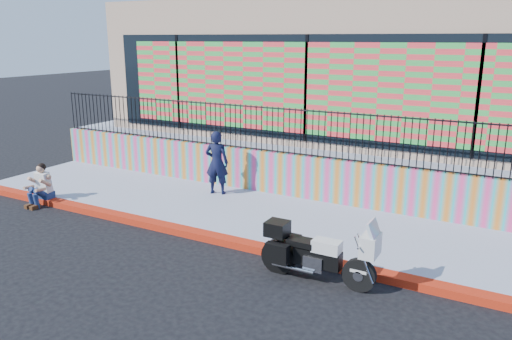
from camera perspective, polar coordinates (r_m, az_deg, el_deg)
The scene contains 10 objects.
ground at distance 10.54m, azimuth -3.66°, elevation -8.39°, with size 90.00×90.00×0.00m, color black.
red_curb at distance 10.51m, azimuth -3.67°, elevation -8.01°, with size 16.00×0.30×0.15m, color #9D150B.
sidewalk at distance 11.83m, azimuth 0.63°, elevation -5.30°, with size 16.00×3.00×0.15m, color #919AAE.
mural_wall at distance 13.01m, azimuth 3.97°, elevation -0.57°, with size 16.00×0.20×1.10m, color #E53C7F.
metal_fence at distance 12.75m, azimuth 4.06°, elevation 4.42°, with size 15.80×0.04×1.20m, color black, non-canonical shape.
elevated_platform at distance 17.66m, azimuth 10.98°, elevation 3.07°, with size 16.00×10.00×1.25m, color #919AAE.
storefront_building at distance 17.12m, azimuth 11.18°, elevation 11.56°, with size 14.00×8.06×4.00m.
police_motorcycle at distance 8.87m, azimuth 6.85°, elevation -9.27°, with size 2.08×0.69×1.30m.
police_officer at distance 13.10m, azimuth -4.50°, elevation 0.85°, with size 0.61×0.40×1.68m, color black.
seated_man at distance 13.81m, azimuth -23.54°, elevation -1.97°, with size 0.54×0.71×1.06m.
Camera 1 is at (5.24, -8.15, 4.15)m, focal length 35.00 mm.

